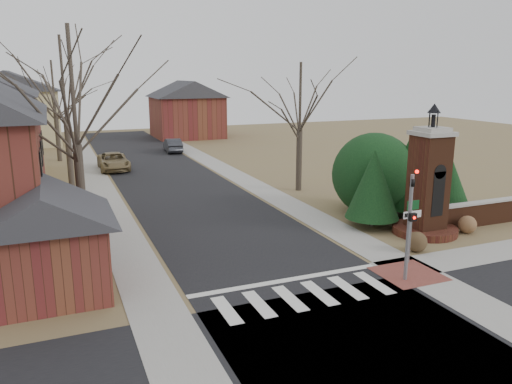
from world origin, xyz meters
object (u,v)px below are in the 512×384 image
sign_post (412,219)px  brick_gate_monument (428,192)px  traffic_signal_pole (410,216)px  pickup_truck (114,161)px  distant_car (173,145)px

sign_post → brick_gate_monument: size_ratio=0.42×
traffic_signal_pole → pickup_truck: bearing=105.4°
pickup_truck → distant_car: 10.29m
distant_car → brick_gate_monument: bearing=104.0°
sign_post → brick_gate_monument: (3.41, 3.01, 0.22)m
sign_post → distant_car: bearing=93.7°
sign_post → pickup_truck: bearing=108.7°
brick_gate_monument → distant_car: (-5.60, 31.32, -1.47)m
brick_gate_monument → distant_car: 31.85m
sign_post → brick_gate_monument: brick_gate_monument is taller
traffic_signal_pole → brick_gate_monument: 6.47m
sign_post → distant_car: sign_post is taller
brick_gate_monument → distant_car: brick_gate_monument is taller
traffic_signal_pole → pickup_truck: 29.12m
traffic_signal_pole → sign_post: size_ratio=1.64×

